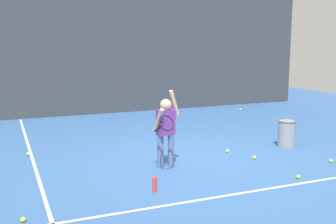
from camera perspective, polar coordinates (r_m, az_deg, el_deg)
The scene contains 17 objects.
ground_plane at distance 7.64m, azimuth 3.78°, elevation -6.74°, with size 20.00×20.00×0.00m, color #335B93.
court_line_baseline at distance 6.18m, azimuth 11.22°, elevation -10.91°, with size 9.00×0.05×0.00m, color white.
court_line_sideline at distance 7.87m, azimuth -18.32°, elevation -6.70°, with size 0.05×9.00×0.00m, color white.
back_fence_windscreen at distance 12.64m, azimuth -7.67°, elevation 8.50°, with size 13.28×0.08×3.83m, color #383D42.
fence_post_1 at distance 12.69m, azimuth -7.75°, elevation 8.84°, with size 0.09×0.09×3.98m, color slate.
fence_post_2 at distance 15.67m, azimuth 16.11°, elevation 8.70°, with size 0.09×0.09×3.98m, color slate.
tennis_player at distance 7.02m, azimuth -0.31°, elevation -2.07°, with size 0.63×0.68×1.35m.
ball_hopper at distance 8.87m, azimuth 16.28°, elevation -2.87°, with size 0.38×0.38×0.56m.
water_bottle at distance 6.04m, azimuth -1.87°, elevation -10.11°, with size 0.07×0.07×0.22m, color #D83F33.
tennis_ball_0 at distance 7.84m, azimuth 12.01°, elevation -6.26°, with size 0.07×0.07×0.07m, color #CCE033.
tennis_ball_1 at distance 8.36m, azimuth -19.01°, elevation -5.57°, with size 0.07×0.07×0.07m, color #CCE033.
tennis_ball_2 at distance 13.31m, azimuth 10.11°, elevation 0.35°, with size 0.07×0.07×0.07m, color #CCE033.
tennis_ball_3 at distance 10.96m, azimuth -1.03°, elevation -1.48°, with size 0.07×0.07×0.07m, color #CCE033.
tennis_ball_5 at distance 5.41m, azimuth -19.64°, elevation -14.00°, with size 0.07×0.07×0.07m, color #CCE033.
tennis_ball_6 at distance 8.20m, azimuth 8.31°, elevation -5.42°, with size 0.07×0.07×0.07m, color #CCE033.
tennis_ball_7 at distance 8.03m, azimuth 21.84°, elevation -6.36°, with size 0.07×0.07×0.07m, color #CCE033.
tennis_ball_8 at distance 6.93m, azimuth 17.78°, elevation -8.63°, with size 0.07×0.07×0.07m, color #CCE033.
Camera 1 is at (-3.27, -6.56, 2.16)m, focal length 43.53 mm.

